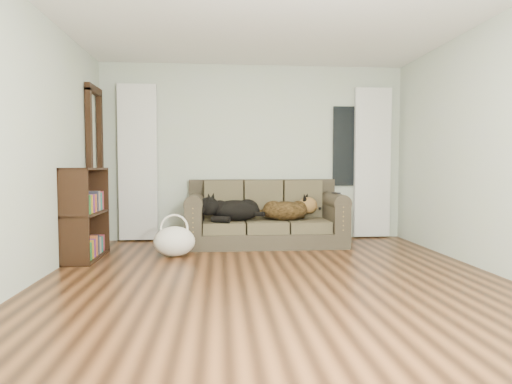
{
  "coord_description": "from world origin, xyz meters",
  "views": [
    {
      "loc": [
        -0.52,
        -3.92,
        1.08
      ],
      "look_at": [
        -0.05,
        1.6,
        0.76
      ],
      "focal_mm": 30.0,
      "sensor_mm": 36.0,
      "label": 1
    }
  ],
  "objects": [
    {
      "name": "floor",
      "position": [
        0.0,
        0.0,
        0.0
      ],
      "size": [
        5.0,
        5.0,
        0.0
      ],
      "primitive_type": "plane",
      "color": "black",
      "rests_on": "ground"
    },
    {
      "name": "wall_back",
      "position": [
        0.0,
        2.5,
        1.3
      ],
      "size": [
        4.5,
        0.04,
        2.6
      ],
      "primitive_type": "cube",
      "color": "#AAB899",
      "rests_on": "ground"
    },
    {
      "name": "wall_left",
      "position": [
        -2.25,
        0.0,
        1.3
      ],
      "size": [
        0.04,
        5.0,
        2.6
      ],
      "primitive_type": "cube",
      "color": "#AAB899",
      "rests_on": "ground"
    },
    {
      "name": "wall_right",
      "position": [
        2.25,
        0.0,
        1.3
      ],
      "size": [
        0.04,
        5.0,
        2.6
      ],
      "primitive_type": "cube",
      "color": "#AAB899",
      "rests_on": "ground"
    },
    {
      "name": "curtain_left",
      "position": [
        -1.7,
        2.42,
        1.15
      ],
      "size": [
        0.55,
        0.08,
        2.25
      ],
      "primitive_type": "cube",
      "color": "white",
      "rests_on": "ground"
    },
    {
      "name": "curtain_right",
      "position": [
        1.8,
        2.42,
        1.15
      ],
      "size": [
        0.55,
        0.08,
        2.25
      ],
      "primitive_type": "cube",
      "color": "white",
      "rests_on": "ground"
    },
    {
      "name": "window_pane",
      "position": [
        1.45,
        2.47,
        1.4
      ],
      "size": [
        0.5,
        0.03,
        1.2
      ],
      "primitive_type": "cube",
      "color": "black",
      "rests_on": "wall_back"
    },
    {
      "name": "door_casing",
      "position": [
        -2.2,
        2.05,
        1.05
      ],
      "size": [
        0.07,
        0.6,
        2.1
      ],
      "primitive_type": "cube",
      "color": "black",
      "rests_on": "ground"
    },
    {
      "name": "sofa",
      "position": [
        0.12,
        1.97,
        0.45
      ],
      "size": [
        2.16,
        0.93,
        0.88
      ],
      "primitive_type": "cube",
      "color": "#302A1F",
      "rests_on": "floor"
    },
    {
      "name": "dog_black_lab",
      "position": [
        -0.35,
        1.91,
        0.48
      ],
      "size": [
        0.71,
        0.51,
        0.29
      ],
      "primitive_type": "ellipsoid",
      "rotation": [
        0.0,
        0.0,
        -0.04
      ],
      "color": "black",
      "rests_on": "sofa"
    },
    {
      "name": "dog_shepherd",
      "position": [
        0.42,
        1.94,
        0.49
      ],
      "size": [
        0.71,
        0.54,
        0.29
      ],
      "primitive_type": "ellipsoid",
      "rotation": [
        0.0,
        0.0,
        3.02
      ],
      "color": "black",
      "rests_on": "sofa"
    },
    {
      "name": "tv_remote",
      "position": [
        1.07,
        1.78,
        0.73
      ],
      "size": [
        0.09,
        0.2,
        0.02
      ],
      "primitive_type": "cube",
      "rotation": [
        0.0,
        0.0,
        0.18
      ],
      "color": "black",
      "rests_on": "sofa"
    },
    {
      "name": "tote_bag",
      "position": [
        -1.07,
        1.28,
        0.16
      ],
      "size": [
        0.61,
        0.55,
        0.37
      ],
      "primitive_type": "ellipsoid",
      "rotation": [
        0.0,
        0.0,
        -0.4
      ],
      "color": "beige",
      "rests_on": "floor"
    },
    {
      "name": "bookshelf",
      "position": [
        -2.09,
        1.22,
        0.5
      ],
      "size": [
        0.35,
        0.87,
        1.08
      ],
      "primitive_type": "cube",
      "rotation": [
        0.0,
        0.0,
        -0.04
      ],
      "color": "black",
      "rests_on": "floor"
    }
  ]
}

